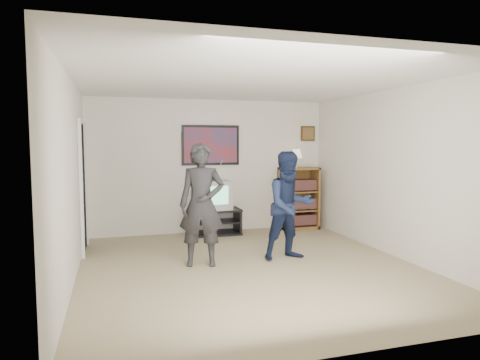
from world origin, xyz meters
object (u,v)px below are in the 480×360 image
media_stand (215,222)px  person_short (290,206)px  bookshelf (299,198)px  person_tall (202,205)px  crt_television (212,195)px

media_stand → person_short: size_ratio=0.60×
bookshelf → person_short: (-1.04, -2.00, 0.18)m
person_tall → person_short: size_ratio=1.08×
bookshelf → person_short: size_ratio=0.77×
crt_television → person_tall: bearing=-113.2°
crt_television → bookshelf: bearing=-4.7°
bookshelf → person_short: person_short is taller
media_stand → crt_television: 0.50m
media_stand → bookshelf: 1.75m
crt_television → person_tall: (-0.58, -1.91, 0.11)m
crt_television → person_short: bearing=-76.2°
person_tall → media_stand: bearing=85.5°
crt_television → person_short: (0.72, -1.95, 0.05)m
media_stand → crt_television: crt_television is taller
bookshelf → person_tall: 3.06m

